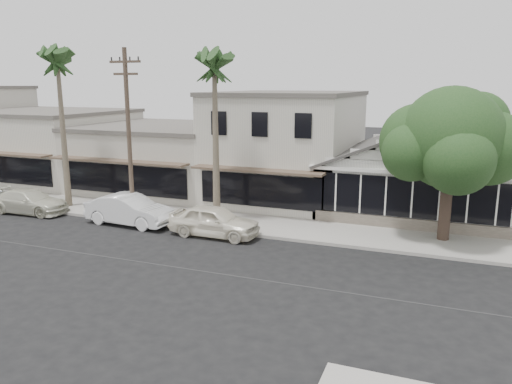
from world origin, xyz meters
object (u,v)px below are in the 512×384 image
at_px(car_1, 129,210).
at_px(utility_pole, 129,132).
at_px(shade_tree, 449,141).
at_px(car_3, 29,201).
at_px(car_0, 214,221).

bearing_deg(car_1, utility_pole, 23.19).
height_order(utility_pole, car_1, utility_pole).
relative_size(car_1, shade_tree, 0.67).
bearing_deg(car_3, car_1, -92.51).
xyz_separation_m(car_0, car_1, (-5.00, 0.21, 0.03)).
bearing_deg(shade_tree, car_3, -172.15).
distance_m(utility_pole, car_1, 4.05).
bearing_deg(utility_pole, car_1, -70.39).
distance_m(car_0, car_1, 5.00).
xyz_separation_m(utility_pole, car_1, (0.22, -0.61, -4.00)).
xyz_separation_m(car_0, car_3, (-11.72, 0.15, -0.08)).
bearing_deg(shade_tree, utility_pole, -171.33).
bearing_deg(car_3, utility_pole, -87.17).
bearing_deg(car_1, car_0, -88.82).
bearing_deg(car_0, shade_tree, -72.08).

